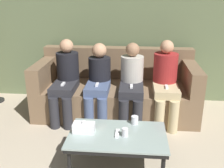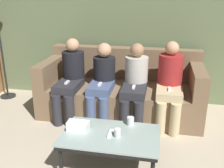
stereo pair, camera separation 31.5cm
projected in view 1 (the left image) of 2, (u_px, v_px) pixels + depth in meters
wall_back at (119, 21)px, 4.14m from camera, size 12.00×0.06×2.60m
couch at (116, 90)px, 3.94m from camera, size 2.31×0.98×0.92m
coffee_table at (117, 138)px, 2.65m from camera, size 0.99×0.61×0.39m
cup_near_left at (125, 132)px, 2.59m from camera, size 0.06×0.06×0.09m
cup_near_right at (135, 120)px, 2.83m from camera, size 0.08×0.08×0.09m
tissue_box at (84, 127)px, 2.66m from camera, size 0.22×0.12×0.13m
game_remote at (117, 133)px, 2.63m from camera, size 0.04×0.15×0.02m
seated_person_left_end at (66, 78)px, 3.68m from camera, size 0.32×0.72×1.12m
seated_person_mid_left at (99, 80)px, 3.65m from camera, size 0.31×0.68×1.07m
seated_person_mid_right at (132, 81)px, 3.60m from camera, size 0.32×0.72×1.08m
seated_person_right_end at (166, 80)px, 3.58m from camera, size 0.33×0.70×1.13m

